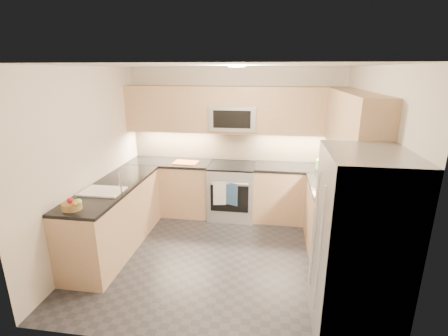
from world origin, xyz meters
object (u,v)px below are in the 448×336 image
refrigerator (358,249)px  fruit_basket (72,206)px  microwave (233,118)px  utensil_bowl (324,164)px  cutting_board (186,163)px  gas_range (232,191)px

refrigerator → fruit_basket: bearing=173.6°
fruit_basket → microwave: bearing=54.7°
microwave → fruit_basket: size_ratio=3.50×
utensil_bowl → fruit_basket: 3.66m
refrigerator → cutting_board: 3.27m
refrigerator → utensil_bowl: 2.38m
utensil_bowl → cutting_board: utensil_bowl is taller
gas_range → fruit_basket: size_ratio=4.19×
microwave → cutting_board: bearing=-168.5°
microwave → fruit_basket: (-1.57, -2.21, -0.72)m
microwave → cutting_board: microwave is taller
refrigerator → cutting_board: bearing=133.2°
microwave → refrigerator: 3.04m
gas_range → refrigerator: bearing=-59.1°
cutting_board → refrigerator: bearing=-46.8°
refrigerator → cutting_board: refrigerator is taller
microwave → cutting_board: (-0.79, -0.16, -0.75)m
utensil_bowl → fruit_basket: bearing=-146.2°
cutting_board → fruit_basket: fruit_basket is taller
gas_range → cutting_board: cutting_board is taller
gas_range → microwave: 1.25m
microwave → refrigerator: bearing=-60.4°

